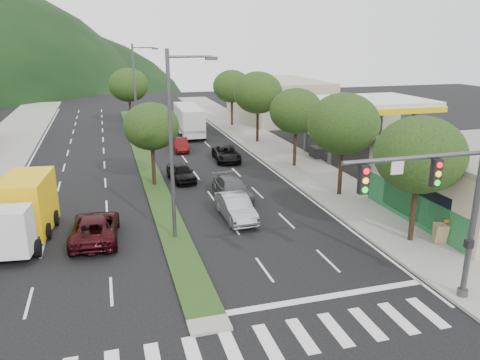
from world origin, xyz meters
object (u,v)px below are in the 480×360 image
object	(u,v)px
car_queue_b	(232,189)
tree_med_near	(151,126)
traffic_signal	(445,198)
streetlight_near	(175,138)
tree_r_c	(296,111)
motorhome	(189,120)
car_queue_c	(181,144)
car_queue_a	(181,172)
sedan_silver	(236,207)
a_frame_sign	(441,232)
tree_r_b	(343,124)
tree_med_far	(129,85)
tree_r_e	(232,86)
car_queue_d	(226,154)
suv_maroon	(95,227)
tree_r_d	(258,93)
streetlight_mid	(137,89)
tree_r_a	(420,155)
box_truck	(24,212)

from	to	relation	value
car_queue_b	tree_med_near	bearing A→B (deg)	135.13
traffic_signal	streetlight_near	bearing A→B (deg)	132.77
tree_r_c	motorhome	xyz separation A→B (m)	(-6.14, 15.90, -3.02)
car_queue_c	tree_med_near	bearing A→B (deg)	-105.34
car_queue_b	car_queue_a	bearing A→B (deg)	115.77
traffic_signal	car_queue_c	bearing A→B (deg)	99.96
sedan_silver	a_frame_sign	xyz separation A→B (m)	(9.26, -6.67, 0.04)
car_queue_b	streetlight_near	bearing A→B (deg)	-131.25
tree_r_b	tree_med_far	world-z (taller)	tree_r_b
traffic_signal	a_frame_sign	bearing A→B (deg)	48.58
tree_r_e	a_frame_sign	size ratio (longest dim) A/B	4.80
tree_r_c	streetlight_near	distance (m)	16.85
streetlight_near	car_queue_d	bearing A→B (deg)	66.51
sedan_silver	motorhome	size ratio (longest dim) A/B	0.52
tree_r_e	streetlight_near	size ratio (longest dim) A/B	0.67
tree_r_e	car_queue_b	bearing A→B (deg)	-105.34
sedan_silver	suv_maroon	size ratio (longest dim) A/B	0.86
tree_r_d	suv_maroon	bearing A→B (deg)	-127.56
streetlight_mid	suv_maroon	distance (m)	24.85
traffic_signal	tree_med_far	bearing A→B (deg)	101.22
tree_r_e	tree_med_far	size ratio (longest dim) A/B	0.97
tree_r_a	streetlight_near	world-z (taller)	streetlight_near
suv_maroon	car_queue_a	world-z (taller)	suv_maroon
tree_r_e	car_queue_d	size ratio (longest dim) A/B	1.48
box_truck	a_frame_sign	bearing A→B (deg)	168.28
tree_r_e	motorhome	xyz separation A→B (m)	(-6.14, -4.10, -3.16)
tree_r_a	a_frame_sign	world-z (taller)	tree_r_a
tree_r_c	streetlight_mid	world-z (taller)	streetlight_mid
traffic_signal	tree_med_far	distance (m)	46.43
tree_r_a	a_frame_sign	bearing A→B (deg)	-32.39
tree_r_e	streetlight_near	xyz separation A→B (m)	(-11.79, -32.00, 0.69)
tree_r_d	sedan_silver	size ratio (longest dim) A/B	1.61
tree_r_d	tree_med_near	xyz separation A→B (m)	(-12.00, -12.00, -0.75)
sedan_silver	box_truck	distance (m)	11.74
tree_r_c	car_queue_b	xyz separation A→B (m)	(-7.24, -6.40, -4.06)
tree_r_e	tree_r_d	bearing A→B (deg)	-90.00
car_queue_b	car_queue_d	world-z (taller)	car_queue_b
streetlight_near	suv_maroon	size ratio (longest dim) A/B	1.93
tree_r_e	streetlight_mid	world-z (taller)	streetlight_mid
tree_med_near	box_truck	bearing A→B (deg)	-135.22
traffic_signal	streetlight_near	xyz separation A→B (m)	(-8.82, 9.54, 0.94)
streetlight_mid	traffic_signal	bearing A→B (deg)	-75.67
tree_r_b	car_queue_a	size ratio (longest dim) A/B	1.76
tree_r_a	car_queue_b	bearing A→B (deg)	127.01
a_frame_sign	motorhome	bearing A→B (deg)	120.12
car_queue_c	a_frame_sign	size ratio (longest dim) A/B	2.70
tree_r_d	car_queue_c	xyz separation A→B (m)	(-8.27, -1.40, -4.56)
tree_r_a	suv_maroon	xyz separation A→B (m)	(-16.13, 5.02, -4.10)
traffic_signal	motorhome	xyz separation A→B (m)	(-3.17, 37.44, -2.92)
car_queue_c	car_queue_d	size ratio (longest dim) A/B	0.83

